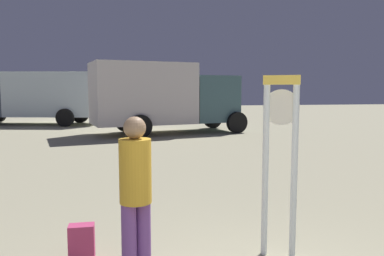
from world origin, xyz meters
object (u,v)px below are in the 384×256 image
(person_near_clock, at_px, (136,190))
(backpack, at_px, (82,244))
(box_truck_far, at_px, (42,96))
(box_truck_near, at_px, (162,96))
(standing_clock, at_px, (280,148))

(person_near_clock, bearing_deg, backpack, 139.19)
(backpack, bearing_deg, person_near_clock, -40.81)
(person_near_clock, height_order, box_truck_far, box_truck_far)
(backpack, relative_size, box_truck_near, 0.06)
(standing_clock, relative_size, backpack, 4.81)
(standing_clock, bearing_deg, person_near_clock, -170.47)
(person_near_clock, distance_m, box_truck_far, 18.09)
(standing_clock, xyz_separation_m, box_truck_far, (-5.84, 17.30, 0.30))
(box_truck_near, bearing_deg, standing_clock, -89.96)
(box_truck_far, bearing_deg, box_truck_near, -41.99)
(backpack, height_order, box_truck_near, box_truck_near)
(person_near_clock, relative_size, box_truck_far, 0.23)
(standing_clock, xyz_separation_m, backpack, (-2.15, 0.22, -1.02))
(person_near_clock, height_order, box_truck_near, box_truck_near)
(standing_clock, relative_size, box_truck_near, 0.30)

